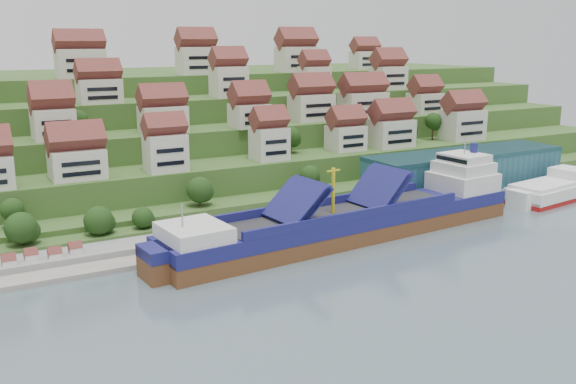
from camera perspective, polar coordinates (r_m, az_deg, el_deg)
ground at (r=140.64m, az=4.81°, el=-4.07°), size 300.00×300.00×0.00m
quay at (r=163.28m, az=7.72°, el=-1.27°), size 180.00×14.00×2.20m
pebble_beach at (r=130.99m, az=-20.08°, el=-5.97°), size 45.00×20.00×1.00m
hillside at (r=229.57m, az=-9.75°, el=5.34°), size 260.00×128.00×31.00m
hillside_village at (r=188.69m, az=-5.23°, el=7.94°), size 157.95×63.40×28.77m
hillside_trees at (r=164.26m, az=-6.36°, el=3.38°), size 139.56×62.51×30.22m
warehouse at (r=183.95m, az=15.42°, el=1.98°), size 60.00×15.00×10.00m
flagpole at (r=156.94m, az=8.32°, el=0.29°), size 1.28×0.16×8.00m
beach_huts at (r=129.06m, az=-20.92°, el=-5.58°), size 14.40×3.70×2.20m
cargo_ship at (r=140.78m, az=6.20°, el=-2.55°), size 87.36×20.23×19.31m
second_ship at (r=187.04m, az=22.61°, el=0.15°), size 30.55×14.80×8.51m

